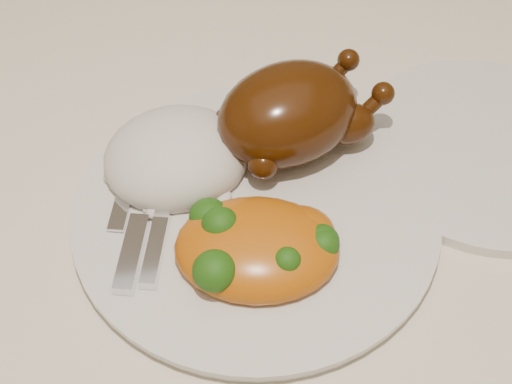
{
  "coord_description": "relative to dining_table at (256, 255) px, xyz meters",
  "views": [
    {
      "loc": [
        -0.06,
        -0.41,
        1.24
      ],
      "look_at": [
        -0.0,
        -0.03,
        0.8
      ],
      "focal_mm": 50.0,
      "sensor_mm": 36.0,
      "label": 1
    }
  ],
  "objects": [
    {
      "name": "roast_chicken",
      "position": [
        0.04,
        0.04,
        0.16
      ],
      "size": [
        0.17,
        0.14,
        0.08
      ],
      "rotation": [
        0.0,
        0.0,
        0.38
      ],
      "color": "#411E07",
      "rests_on": "dinner_plate"
    },
    {
      "name": "tablecloth",
      "position": [
        0.0,
        0.0,
        0.07
      ],
      "size": [
        1.73,
        1.03,
        0.18
      ],
      "color": "beige",
      "rests_on": "dining_table"
    },
    {
      "name": "dinner_plate",
      "position": [
        -0.0,
        -0.03,
        0.11
      ],
      "size": [
        0.36,
        0.36,
        0.01
      ],
      "primitive_type": "cylinder",
      "rotation": [
        0.0,
        0.0,
        -0.23
      ],
      "color": "silver",
      "rests_on": "tablecloth"
    },
    {
      "name": "side_plate",
      "position": [
        0.22,
        0.01,
        0.11
      ],
      "size": [
        0.29,
        0.29,
        0.01
      ],
      "primitive_type": "cylinder",
      "rotation": [
        0.0,
        0.0,
        0.25
      ],
      "color": "silver",
      "rests_on": "tablecloth"
    },
    {
      "name": "rice_mound",
      "position": [
        -0.07,
        0.02,
        0.13
      ],
      "size": [
        0.14,
        0.13,
        0.07
      ],
      "rotation": [
        0.0,
        0.0,
        0.14
      ],
      "color": "white",
      "rests_on": "dinner_plate"
    },
    {
      "name": "dining_table",
      "position": [
        0.0,
        0.0,
        0.0
      ],
      "size": [
        1.6,
        0.9,
        0.76
      ],
      "color": "brown",
      "rests_on": "floor"
    },
    {
      "name": "mac_and_cheese",
      "position": [
        -0.01,
        -0.08,
        0.13
      ],
      "size": [
        0.15,
        0.12,
        0.05
      ],
      "rotation": [
        0.0,
        0.0,
        -0.18
      ],
      "color": "#C9680C",
      "rests_on": "dinner_plate"
    },
    {
      "name": "cutlery",
      "position": [
        -0.1,
        -0.04,
        0.12
      ],
      "size": [
        0.05,
        0.18,
        0.01
      ],
      "rotation": [
        0.0,
        0.0,
        -0.22
      ],
      "color": "silver",
      "rests_on": "dinner_plate"
    }
  ]
}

